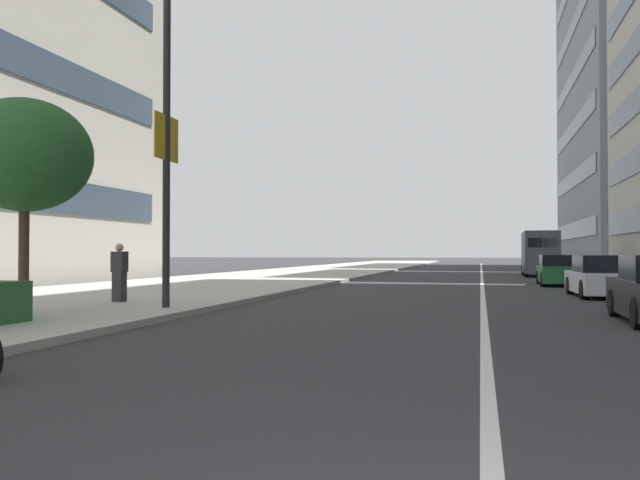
{
  "coord_description": "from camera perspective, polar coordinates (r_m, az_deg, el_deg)",
  "views": [
    {
      "loc": [
        -2.56,
        0.07,
        1.48
      ],
      "look_at": [
        16.23,
        4.5,
        1.84
      ],
      "focal_mm": 38.3,
      "sensor_mm": 36.0,
      "label": 1
    }
  ],
  "objects": [
    {
      "name": "sidewalk_right_plaza",
      "position": [
        34.62,
        -6.45,
        -3.38
      ],
      "size": [
        160.0,
        10.23,
        0.15
      ],
      "primitive_type": "cube",
      "color": "#B2ADA3",
      "rests_on": "ground"
    },
    {
      "name": "lane_centre_stripe",
      "position": [
        37.59,
        13.38,
        -3.28
      ],
      "size": [
        110.0,
        0.16,
        0.01
      ],
      "primitive_type": "cube",
      "color": "silver",
      "rests_on": "ground"
    },
    {
      "name": "car_lead_in_lane",
      "position": [
        24.55,
        22.62,
        -2.92
      ],
      "size": [
        4.3,
        2.01,
        1.39
      ],
      "rotation": [
        0.0,
        0.0,
        0.03
      ],
      "color": "silver",
      "rests_on": "ground"
    },
    {
      "name": "car_far_down_avenue",
      "position": [
        32.54,
        19.42,
        -2.46
      ],
      "size": [
        4.19,
        1.91,
        1.38
      ],
      "rotation": [
        0.0,
        0.0,
        -0.02
      ],
      "color": "#236038",
      "rests_on": "ground"
    },
    {
      "name": "delivery_van_ahead",
      "position": [
        44.87,
        17.9,
        -1.01
      ],
      "size": [
        6.18,
        2.19,
        2.78
      ],
      "rotation": [
        0.0,
        0.0,
        -0.02
      ],
      "color": "#4C5156",
      "rests_on": "ground"
    },
    {
      "name": "street_lamp_with_banners",
      "position": [
        17.26,
        -11.74,
        12.14
      ],
      "size": [
        1.26,
        2.37,
        9.02
      ],
      "color": "#232326",
      "rests_on": "sidewalk_right_plaza"
    },
    {
      "name": "street_tree_far_plaza",
      "position": [
        16.15,
        -23.46,
        6.49
      ],
      "size": [
        2.87,
        2.87,
        4.66
      ],
      "color": "#473323",
      "rests_on": "sidewalk_right_plaza"
    },
    {
      "name": "pedestrian_on_plaza",
      "position": [
        19.18,
        -16.42,
        -2.63
      ],
      "size": [
        0.35,
        0.45,
        1.58
      ],
      "rotation": [
        0.0,
        0.0,
        6.05
      ],
      "color": "#2D2D33",
      "rests_on": "sidewalk_right_plaza"
    }
  ]
}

